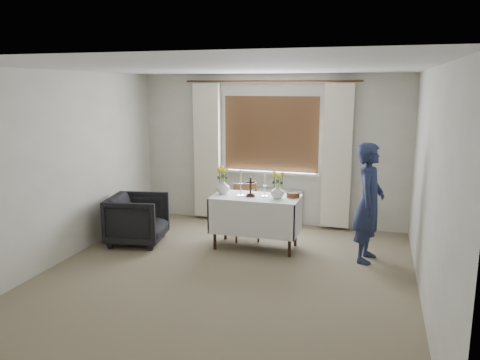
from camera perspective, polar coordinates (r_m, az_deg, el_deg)
name	(u,v)px	position (r m, az deg, el deg)	size (l,w,h in m)	color
ground	(224,278)	(5.83, -1.92, -11.83)	(5.00, 5.00, 0.00)	gray
altar_table	(256,222)	(6.74, 1.93, -5.16)	(1.24, 0.64, 0.76)	white
wooden_chair	(246,212)	(7.11, 0.77, -3.95)	(0.39, 0.39, 0.84)	brown
armchair	(137,219)	(7.11, -12.39, -4.69)	(0.78, 0.80, 0.73)	black
person	(369,203)	(6.38, 15.44, -2.69)	(0.58, 0.38, 1.59)	#212D4E
radiator	(269,206)	(7.95, 3.59, -3.21)	(1.10, 0.10, 0.60)	silver
wooden_cross	(251,187)	(6.61, 1.30, -0.85)	(0.13, 0.09, 0.28)	black
candlestick_left	(241,183)	(6.63, 0.09, -0.36)	(0.11, 0.11, 0.38)	white
candlestick_right	(265,185)	(6.61, 3.04, -0.63)	(0.09, 0.09, 0.33)	white
flower_vase_left	(223,186)	(6.80, -2.11, -0.79)	(0.20, 0.20, 0.21)	silver
flower_vase_right	(277,191)	(6.52, 4.58, -1.40)	(0.19, 0.19, 0.20)	silver
wicker_basket	(293,195)	(6.62, 6.49, -1.80)	(0.19, 0.19, 0.07)	brown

